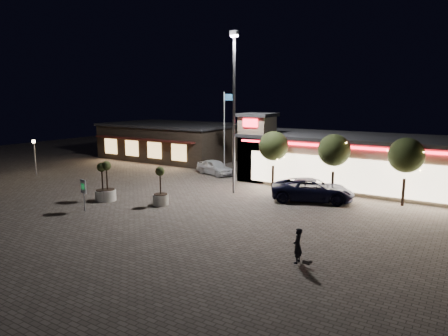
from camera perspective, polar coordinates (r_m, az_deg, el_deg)
The scene contains 17 objects.
ground at distance 26.81m, azimuth -11.19°, elevation -6.37°, with size 90.00×90.00×0.00m, color #6F635A.
retail_building at distance 35.81m, azimuth 18.35°, elevation 1.07°, with size 20.40×8.40×6.10m.
restaurant_building at distance 50.27m, azimuth -7.39°, elevation 3.92°, with size 16.40×11.00×4.30m.
floodlight_pole at distance 30.94m, azimuth 1.44°, elevation 9.18°, with size 0.60×0.40×12.38m.
flagpole at distance 37.34m, azimuth 0.17°, elevation 5.86°, with size 0.95×0.10×8.00m.
lamp_post_west at distance 42.62m, azimuth -25.47°, elevation 2.31°, with size 0.36×0.36×3.48m.
string_tree_a at distance 32.90m, azimuth 7.09°, elevation 3.13°, with size 2.42×2.42×4.79m.
string_tree_b at distance 31.15m, azimuth 15.45°, elevation 2.45°, with size 2.42×2.42×4.79m.
string_tree_c at distance 30.13m, azimuth 24.59°, elevation 1.64°, with size 2.42×2.42×4.79m.
pickup_truck at distance 29.94m, azimuth 12.52°, elevation -3.06°, with size 2.73×5.93×1.65m, color black.
white_sedan at distance 39.06m, azimuth -1.30°, elevation 0.12°, with size 1.75×4.34×1.48m, color white.
pedestrian at distance 18.88m, azimuth 10.47°, elevation -10.85°, with size 0.60×0.39×1.64m, color black.
dog at distance 18.72m, azimuth 11.91°, elevation -13.01°, with size 0.45×0.18×0.24m.
planter_left at distance 30.48m, azimuth -16.32°, elevation -2.82°, with size 1.20×1.20×2.96m.
planter_mid at distance 30.56m, azimuth -16.93°, elevation -2.89°, with size 1.16×1.16×2.84m.
planter_right at distance 28.46m, azimuth -9.05°, elevation -3.57°, with size 1.12×1.12×2.74m.
valet_sign at distance 28.07m, azimuth -19.44°, elevation -2.86°, with size 0.70×0.22×2.14m.
Camera 1 is at (17.76, -18.63, 7.53)m, focal length 32.00 mm.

